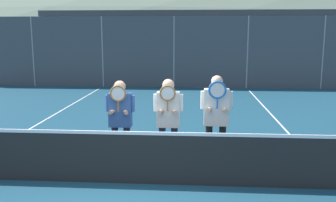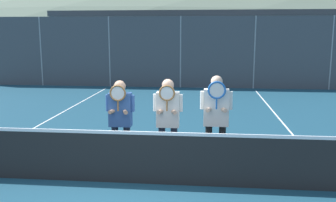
% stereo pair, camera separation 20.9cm
% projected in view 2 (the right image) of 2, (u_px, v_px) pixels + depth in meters
% --- Properties ---
extents(ground_plane, '(120.00, 120.00, 0.00)m').
position_uv_depth(ground_plane, '(134.00, 183.00, 6.53)').
color(ground_plane, navy).
extents(hill_distant, '(130.05, 72.25, 25.29)m').
position_uv_depth(hill_distant, '(200.00, 47.00, 68.24)').
color(hill_distant, slate).
rests_on(hill_distant, ground_plane).
extents(clubhouse_building, '(20.28, 5.50, 4.00)m').
position_uv_depth(clubhouse_building, '(203.00, 41.00, 26.35)').
color(clubhouse_building, beige).
rests_on(clubhouse_building, ground_plane).
extents(fence_back, '(20.70, 0.06, 3.35)m').
position_uv_depth(fence_back, '(181.00, 52.00, 17.68)').
color(fence_back, gray).
rests_on(fence_back, ground_plane).
extents(tennis_net, '(9.36, 0.09, 1.04)m').
position_uv_depth(tennis_net, '(133.00, 157.00, 6.45)').
color(tennis_net, gray).
rests_on(tennis_net, ground_plane).
extents(court_line_left_sideline, '(0.05, 16.00, 0.01)m').
position_uv_depth(court_line_left_sideline, '(25.00, 133.00, 9.82)').
color(court_line_left_sideline, white).
rests_on(court_line_left_sideline, ground_plane).
extents(court_line_right_sideline, '(0.05, 16.00, 0.01)m').
position_uv_depth(court_line_right_sideline, '(298.00, 140.00, 9.12)').
color(court_line_right_sideline, white).
rests_on(court_line_right_sideline, ground_plane).
extents(player_leftmost, '(0.56, 0.34, 1.70)m').
position_uv_depth(player_leftmost, '(120.00, 116.00, 7.17)').
color(player_leftmost, '#232838').
rests_on(player_leftmost, ground_plane).
extents(player_center_left, '(0.56, 0.34, 1.74)m').
position_uv_depth(player_center_left, '(168.00, 116.00, 7.04)').
color(player_center_left, '#232838').
rests_on(player_center_left, ground_plane).
extents(player_center_right, '(0.60, 0.34, 1.81)m').
position_uv_depth(player_center_right, '(216.00, 114.00, 6.99)').
color(player_center_right, black).
rests_on(player_center_right, ground_plane).
extents(car_far_left, '(4.37, 1.93, 1.65)m').
position_uv_depth(car_far_left, '(69.00, 63.00, 21.51)').
color(car_far_left, '#B2B7BC').
rests_on(car_far_left, ground_plane).
extents(car_left_of_center, '(4.53, 1.98, 1.89)m').
position_uv_depth(car_left_of_center, '(156.00, 63.00, 20.65)').
color(car_left_of_center, '#285638').
rests_on(car_left_of_center, ground_plane).
extents(car_center, '(4.42, 1.99, 1.87)m').
position_uv_depth(car_center, '(250.00, 63.00, 20.64)').
color(car_center, silver).
rests_on(car_center, ground_plane).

